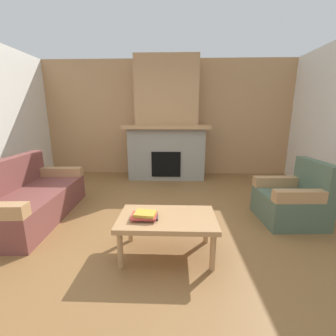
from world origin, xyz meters
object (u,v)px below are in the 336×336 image
at_px(fireplace, 167,127).
at_px(couch, 28,199).
at_px(armchair, 293,201).
at_px(coffee_table, 167,221).

relative_size(fireplace, couch, 1.46).
xyz_separation_m(couch, armchair, (3.69, 0.06, 0.01)).
xyz_separation_m(armchair, coffee_table, (-1.70, -0.84, 0.08)).
xyz_separation_m(fireplace, coffee_table, (0.13, -3.10, -0.79)).
xyz_separation_m(couch, coffee_table, (1.99, -0.78, 0.09)).
bearing_deg(couch, coffee_table, -21.44).
relative_size(fireplace, armchair, 3.18).
height_order(couch, coffee_table, couch).
distance_m(fireplace, couch, 3.10).
height_order(fireplace, coffee_table, fireplace).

